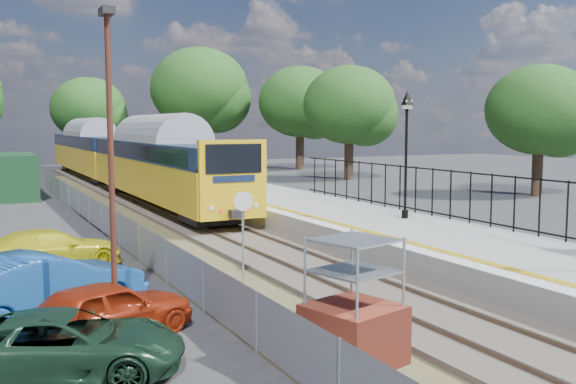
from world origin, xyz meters
TOP-DOWN VIEW (x-y plane):
  - ground at (0.00, 0.00)m, footprint 120.00×120.00m
  - track_bed at (-0.47, 9.67)m, footprint 5.90×80.00m
  - platform at (4.20, 8.00)m, footprint 5.00×70.00m
  - platform_edge at (2.14, 8.00)m, footprint 0.90×70.00m
  - victorian_lamp_north at (5.30, 6.00)m, footprint 0.44×0.44m
  - palisade_fence at (6.55, 2.24)m, footprint 0.12×26.00m
  - wire_fence at (-4.20, 12.00)m, footprint 0.06×52.00m
  - tree_line at (1.40, 42.00)m, footprint 56.80×43.80m
  - train at (0.00, 29.96)m, footprint 2.82×40.83m
  - brick_plinth at (-2.93, -3.40)m, footprint 1.79×1.79m
  - speed_sign at (-2.50, 2.66)m, footprint 0.51×0.16m
  - carpark_lamp at (-6.33, 0.39)m, footprint 0.25×0.50m
  - car_green at (-7.58, -1.56)m, footprint 4.44×3.17m
  - car_red at (-6.58, -0.03)m, footprint 3.90×2.71m
  - car_blue at (-7.55, 2.08)m, footprint 4.81×3.19m
  - car_yellow at (-6.79, 7.21)m, footprint 4.37×2.35m

SIDE VIEW (x-z plane):
  - ground at x=0.00m, z-range 0.00..0.00m
  - track_bed at x=-0.47m, z-range -0.05..0.24m
  - platform at x=4.20m, z-range 0.00..0.90m
  - car_green at x=-7.58m, z-range 0.00..1.12m
  - wire_fence at x=-4.20m, z-range 0.00..1.20m
  - car_yellow at x=-6.79m, z-range 0.00..1.20m
  - car_red at x=-6.58m, z-range 0.00..1.23m
  - car_blue at x=-7.55m, z-range 0.00..1.50m
  - platform_edge at x=2.14m, z-range 0.90..0.91m
  - brick_plinth at x=-2.93m, z-range -0.05..2.30m
  - speed_sign at x=-2.50m, z-range 0.44..3.00m
  - palisade_fence at x=6.55m, z-range 0.84..2.84m
  - train at x=0.00m, z-range 0.59..4.09m
  - carpark_lamp at x=-6.33m, z-range 0.49..7.09m
  - victorian_lamp_north at x=5.30m, z-range 2.00..6.60m
  - tree_line at x=1.40m, z-range 0.67..12.55m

